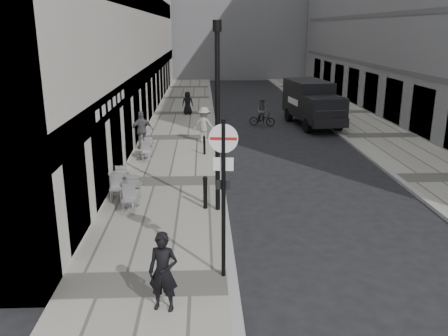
# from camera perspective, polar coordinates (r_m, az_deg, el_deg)

# --- Properties ---
(sidewalk) EXTENTS (4.00, 60.00, 0.12)m
(sidewalk) POSITION_cam_1_polar(r_m,az_deg,el_deg) (25.73, -5.52, 3.59)
(sidewalk) COLOR #9A978B
(sidewalk) RESTS_ON ground
(far_sidewalk) EXTENTS (4.00, 60.00, 0.12)m
(far_sidewalk) POSITION_cam_1_polar(r_m,az_deg,el_deg) (27.44, 18.12, 3.65)
(far_sidewalk) COLOR #9A978B
(far_sidewalk) RESTS_ON ground
(walking_man) EXTENTS (0.70, 0.54, 1.71)m
(walking_man) POSITION_cam_1_polar(r_m,az_deg,el_deg) (9.98, -7.32, -12.31)
(walking_man) COLOR black
(walking_man) RESTS_ON sidewalk
(sign_post) EXTENTS (0.65, 0.13, 3.76)m
(sign_post) POSITION_cam_1_polar(r_m,az_deg,el_deg) (10.57, -0.07, -1.31)
(sign_post) COLOR black
(sign_post) RESTS_ON sidewalk
(lamppost) EXTENTS (0.26, 0.26, 5.87)m
(lamppost) POSITION_cam_1_polar(r_m,az_deg,el_deg) (14.55, -0.80, 7.08)
(lamppost) COLOR black
(lamppost) RESTS_ON sidewalk
(bollard_near) EXTENTS (0.14, 0.14, 1.02)m
(bollard_near) POSITION_cam_1_polar(r_m,az_deg,el_deg) (15.35, -2.27, -3.07)
(bollard_near) COLOR black
(bollard_near) RESTS_ON sidewalk
(bollard_far) EXTENTS (0.11, 0.11, 0.81)m
(bollard_far) POSITION_cam_1_polar(r_m,az_deg,el_deg) (22.00, -2.37, 2.68)
(bollard_far) COLOR black
(bollard_far) RESTS_ON sidewalk
(panel_van) EXTENTS (2.81, 5.90, 2.67)m
(panel_van) POSITION_cam_1_polar(r_m,az_deg,el_deg) (29.53, 10.53, 7.91)
(panel_van) COLOR black
(panel_van) RESTS_ON ground
(cyclist) EXTENTS (1.65, 0.95, 1.69)m
(cyclist) POSITION_cam_1_polar(r_m,az_deg,el_deg) (29.20, 4.61, 6.35)
(cyclist) COLOR black
(cyclist) RESTS_ON ground
(pedestrian_a) EXTENTS (1.17, 0.80, 1.84)m
(pedestrian_a) POSITION_cam_1_polar(r_m,az_deg,el_deg) (23.22, -9.84, 4.50)
(pedestrian_a) COLOR #535357
(pedestrian_a) RESTS_ON sidewalk
(pedestrian_b) EXTENTS (1.34, 1.06, 1.82)m
(pedestrian_b) POSITION_cam_1_polar(r_m,az_deg,el_deg) (24.23, -2.41, 5.20)
(pedestrian_b) COLOR #A7A19A
(pedestrian_b) RESTS_ON sidewalk
(pedestrian_c) EXTENTS (0.78, 0.53, 1.55)m
(pedestrian_c) POSITION_cam_1_polar(r_m,az_deg,el_deg) (32.52, -4.39, 7.81)
(pedestrian_c) COLOR black
(pedestrian_c) RESTS_ON sidewalk
(cafe_table_near) EXTENTS (0.73, 1.65, 0.94)m
(cafe_table_near) POSITION_cam_1_polar(r_m,az_deg,el_deg) (15.77, -11.06, -2.96)
(cafe_table_near) COLOR #ABABAD
(cafe_table_near) RESTS_ON sidewalk
(cafe_table_mid) EXTENTS (0.73, 1.65, 0.94)m
(cafe_table_mid) POSITION_cam_1_polar(r_m,az_deg,el_deg) (16.94, -12.50, -1.68)
(cafe_table_mid) COLOR silver
(cafe_table_mid) RESTS_ON sidewalk
(cafe_table_far) EXTENTS (0.67, 1.51, 0.86)m
(cafe_table_far) POSITION_cam_1_polar(r_m,az_deg,el_deg) (21.55, -9.18, 2.28)
(cafe_table_far) COLOR silver
(cafe_table_far) RESTS_ON sidewalk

